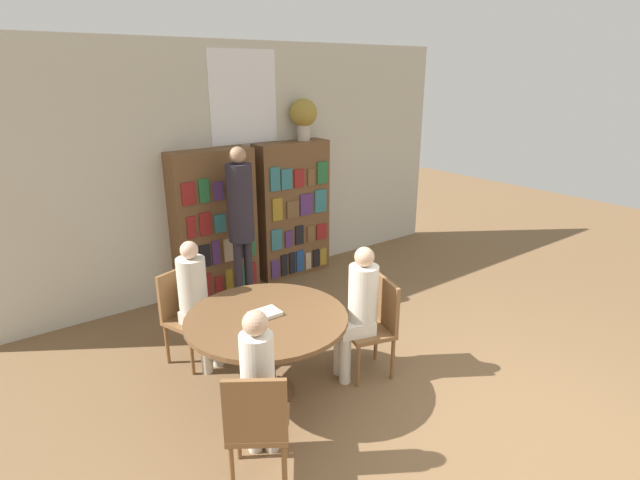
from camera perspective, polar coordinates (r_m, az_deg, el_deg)
The scene contains 14 objects.
ground_plane at distance 4.33m, azimuth 20.80°, elevation -20.51°, with size 16.00×16.00×0.00m, color brown.
wall_back at distance 6.43m, azimuth -8.49°, elevation 8.30°, with size 6.40×0.07×3.00m.
bookshelf_left at distance 6.16m, azimuth -11.96°, elevation 1.74°, with size 1.01×0.34×1.79m.
bookshelf_right at distance 6.69m, azimuth -3.16°, elevation 3.49°, with size 1.01×0.34×1.79m.
flower_vase at distance 6.59m, azimuth -1.90°, elevation 14.08°, with size 0.35×0.35×0.53m.
reading_table at distance 4.21m, azimuth -6.09°, elevation -9.94°, with size 1.34×1.34×0.74m.
chair_near_camera at distance 3.45m, azimuth -7.15°, elevation -20.04°, with size 0.56×0.56×0.89m.
chair_left_side at distance 4.92m, azimuth -15.20°, elevation -7.89°, with size 0.51×0.51×0.89m.
chair_far_side at distance 4.59m, azimuth 6.44°, elevation -9.35°, with size 0.50×0.50×0.89m.
seated_reader_left at distance 4.71m, azimuth -13.93°, elevation -6.39°, with size 0.35×0.40×1.23m.
seated_reader_right at distance 4.43m, azimuth 4.42°, elevation -7.45°, with size 0.40×0.34×1.24m.
seated_reader_back at distance 3.49m, azimuth -7.01°, elevation -15.78°, with size 0.37×0.39×1.23m.
librarian_standing at distance 5.69m, azimuth -9.08°, elevation 3.25°, with size 0.29×0.56×1.88m.
open_book_on_table at distance 4.17m, azimuth -6.29°, elevation -8.35°, with size 0.24×0.18×0.03m.
Camera 1 is at (-3.01, -1.61, 2.66)m, focal length 28.00 mm.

